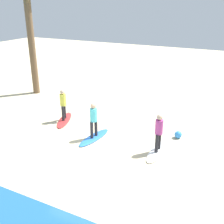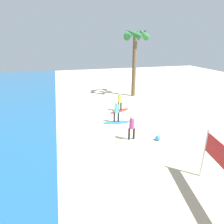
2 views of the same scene
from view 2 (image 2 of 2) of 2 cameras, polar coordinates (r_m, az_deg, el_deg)
The scene contains 9 objects.
ground_plane at distance 14.66m, azimuth -4.17°, elevation -4.58°, with size 60.00×60.00×0.00m, color beige.
surfboard_white at distance 12.91m, azimuth 5.67°, elevation -8.10°, with size 2.10×0.56×0.09m, color white.
surfer_white at distance 12.47m, azimuth 5.82°, elevation -4.09°, with size 0.32×0.46×1.64m.
surfboard_blue at distance 15.45m, azimuth 1.28°, elevation -2.98°, with size 2.10×0.56×0.09m, color blue.
surfer_blue at distance 15.09m, azimuth 1.31°, elevation 0.47°, with size 0.32×0.46×1.64m.
surfboard_red at distance 17.91m, azimuth 2.23°, elevation 0.38°, with size 2.10×0.56×0.09m, color red.
surfer_red at distance 17.59m, azimuth 2.27°, elevation 3.41°, with size 0.32×0.44×1.64m.
palm_tree at distance 22.22m, azimuth 6.80°, elevation 19.87°, with size 2.88×3.03×7.49m.
beach_ball at distance 13.15m, azimuth 13.30°, elevation -7.41°, with size 0.34×0.34×0.34m, color #338CE5.
Camera 2 is at (-13.04, 2.52, 6.21)m, focal length 31.16 mm.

